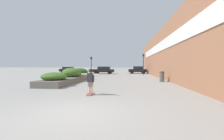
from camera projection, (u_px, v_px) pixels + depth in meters
name	position (u px, v px, depth m)	size (l,w,h in m)	color
ground_plane	(73.00, 113.00, 5.15)	(300.00, 300.00, 0.00)	gray
building_wall_right	(166.00, 52.00, 17.98)	(0.67, 42.31, 6.47)	#9E6647
planter_box	(71.00, 76.00, 15.76)	(2.14, 10.06, 1.42)	#605B54
skateboard	(91.00, 94.00, 8.32)	(0.44, 0.65, 0.09)	maroon
skateboarder	(91.00, 78.00, 8.29)	(1.20, 0.60, 1.38)	tan
trash_bin	(162.00, 77.00, 15.35)	(0.47, 0.47, 1.04)	#514C47
car_leftmost	(104.00, 70.00, 30.85)	(4.45, 2.05, 1.50)	black
car_center_left	(69.00, 70.00, 35.35)	(3.96, 1.97, 1.40)	black
car_center_right	(138.00, 70.00, 31.93)	(3.81, 2.02, 1.54)	black
traffic_light_left	(91.00, 62.00, 27.44)	(0.28, 0.30, 3.30)	black
traffic_light_right	(143.00, 61.00, 26.75)	(0.28, 0.30, 3.79)	black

